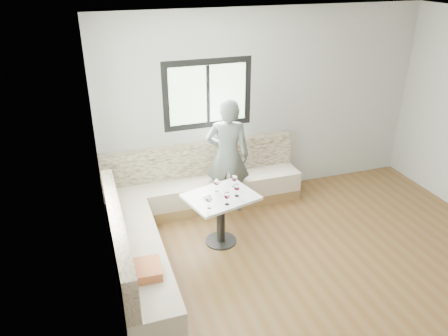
{
  "coord_description": "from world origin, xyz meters",
  "views": [
    {
      "loc": [
        -2.59,
        -3.26,
        3.39
      ],
      "look_at": [
        -1.03,
        1.38,
        1.02
      ],
      "focal_mm": 35.0,
      "sensor_mm": 36.0,
      "label": 1
    }
  ],
  "objects": [
    {
      "name": "table",
      "position": [
        -1.11,
        1.28,
        0.52
      ],
      "size": [
        0.98,
        0.85,
        0.69
      ],
      "rotation": [
        0.0,
        0.0,
        0.27
      ],
      "color": "black",
      "rests_on": "ground"
    },
    {
      "name": "banquette",
      "position": [
        -1.59,
        1.63,
        0.33
      ],
      "size": [
        2.9,
        2.8,
        0.95
      ],
      "color": "#987445",
      "rests_on": "ground"
    },
    {
      "name": "wine_glass_a",
      "position": [
        -1.33,
        1.05,
        0.81
      ],
      "size": [
        0.08,
        0.08,
        0.17
      ],
      "color": "white",
      "rests_on": "table"
    },
    {
      "name": "room",
      "position": [
        -0.08,
        0.08,
        1.41
      ],
      "size": [
        5.01,
        5.01,
        2.81
      ],
      "color": "brown",
      "rests_on": "ground"
    },
    {
      "name": "person",
      "position": [
        -0.75,
        2.07,
        0.85
      ],
      "size": [
        0.72,
        0.59,
        1.7
      ],
      "primitive_type": "imported",
      "rotation": [
        0.0,
        0.0,
        2.8
      ],
      "color": "#4E5653",
      "rests_on": "ground"
    },
    {
      "name": "wine_glass_d",
      "position": [
        -1.12,
        1.42,
        0.81
      ],
      "size": [
        0.08,
        0.08,
        0.17
      ],
      "color": "white",
      "rests_on": "table"
    },
    {
      "name": "olive_ramekin",
      "position": [
        -1.29,
        1.29,
        0.71
      ],
      "size": [
        0.1,
        0.1,
        0.04
      ],
      "color": "white",
      "rests_on": "table"
    },
    {
      "name": "wine_glass_b",
      "position": [
        -1.11,
        1.05,
        0.81
      ],
      "size": [
        0.08,
        0.08,
        0.17
      ],
      "color": "white",
      "rests_on": "table"
    },
    {
      "name": "wine_glass_e",
      "position": [
        -0.87,
        1.45,
        0.81
      ],
      "size": [
        0.08,
        0.08,
        0.17
      ],
      "color": "white",
      "rests_on": "table"
    },
    {
      "name": "wine_glass_c",
      "position": [
        -0.92,
        1.21,
        0.81
      ],
      "size": [
        0.08,
        0.08,
        0.17
      ],
      "color": "white",
      "rests_on": "table"
    }
  ]
}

